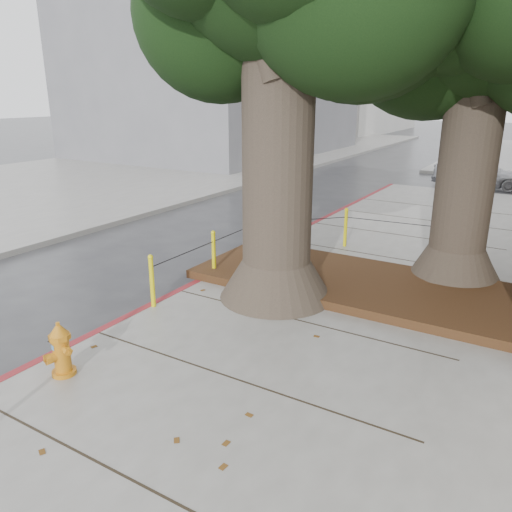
# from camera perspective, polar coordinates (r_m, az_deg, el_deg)

# --- Properties ---
(ground) EXTENTS (140.00, 140.00, 0.00)m
(ground) POSITION_cam_1_polar(r_m,az_deg,el_deg) (7.05, -6.53, -13.48)
(ground) COLOR #28282B
(ground) RESTS_ON ground
(sidewalk_opposite) EXTENTS (14.00, 60.00, 0.15)m
(sidewalk_opposite) POSITION_cam_1_polar(r_m,az_deg,el_deg) (23.33, -19.12, 8.25)
(sidewalk_opposite) COLOR slate
(sidewalk_opposite) RESTS_ON ground
(curb_red) EXTENTS (0.14, 26.00, 0.16)m
(curb_red) POSITION_cam_1_polar(r_m,az_deg,el_deg) (9.89, -6.94, -3.38)
(curb_red) COLOR maroon
(curb_red) RESTS_ON ground
(planter_bed) EXTENTS (6.40, 2.60, 0.16)m
(planter_bed) POSITION_cam_1_polar(r_m,az_deg,el_deg) (9.69, 12.01, -3.14)
(planter_bed) COLOR black
(planter_bed) RESTS_ON sidewalk_main
(building_far_grey) EXTENTS (12.00, 16.00, 12.00)m
(building_far_grey) POSITION_cam_1_polar(r_m,az_deg,el_deg) (32.70, -4.15, 22.15)
(building_far_grey) COLOR slate
(building_far_grey) RESTS_ON ground
(building_far_white) EXTENTS (12.00, 18.00, 15.00)m
(building_far_white) POSITION_cam_1_polar(r_m,az_deg,el_deg) (53.99, 9.23, 21.97)
(building_far_white) COLOR silver
(building_far_white) RESTS_ON ground
(tree_far) EXTENTS (4.50, 3.80, 7.17)m
(tree_far) POSITION_cam_1_polar(r_m,az_deg,el_deg) (10.16, 27.12, 23.90)
(tree_far) COLOR #4C3F33
(tree_far) RESTS_ON sidewalk_main
(bollard_ring) EXTENTS (3.79, 5.39, 0.95)m
(bollard_ring) POSITION_cam_1_polar(r_m,az_deg,el_deg) (10.61, 4.05, 1.58)
(bollard_ring) COLOR yellow
(bollard_ring) RESTS_ON sidewalk_main
(fire_hydrant) EXTENTS (0.40, 0.38, 0.75)m
(fire_hydrant) POSITION_cam_1_polar(r_m,az_deg,el_deg) (7.05, -21.41, -9.90)
(fire_hydrant) COLOR orange
(fire_hydrant) RESTS_ON sidewalk_main
(car_silver) EXTENTS (3.62, 1.56, 1.22)m
(car_silver) POSITION_cam_1_polar(r_m,az_deg,el_deg) (22.41, 24.19, 8.69)
(car_silver) COLOR #A6A6AB
(car_silver) RESTS_ON ground
(car_dark) EXTENTS (1.83, 3.86, 1.09)m
(car_dark) POSITION_cam_1_polar(r_m,az_deg,el_deg) (27.42, -0.61, 11.56)
(car_dark) COLOR black
(car_dark) RESTS_ON ground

